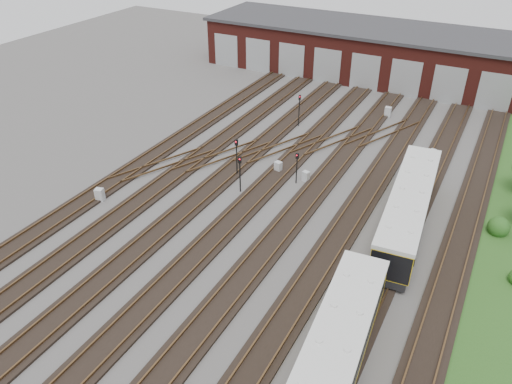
% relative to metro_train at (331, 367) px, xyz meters
% --- Properties ---
extents(ground, '(120.00, 120.00, 0.00)m').
position_rel_metro_train_xyz_m(ground, '(-10.00, 9.43, -1.90)').
color(ground, '#484543').
rests_on(ground, ground).
extents(track_network, '(30.40, 70.00, 0.33)m').
position_rel_metro_train_xyz_m(track_network, '(-10.17, 10.01, -1.79)').
color(track_network, black).
rests_on(track_network, ground).
extents(maintenance_shed, '(51.00, 12.50, 6.35)m').
position_rel_metro_train_xyz_m(maintenance_shed, '(-10.01, 49.40, 1.31)').
color(maintenance_shed, '#511914').
rests_on(maintenance_shed, ground).
extents(metro_train, '(3.89, 46.99, 3.06)m').
position_rel_metro_train_xyz_m(metro_train, '(0.00, 0.00, 0.00)').
color(metro_train, black).
rests_on(metro_train, ground).
extents(signal_mast_0, '(0.29, 0.27, 3.49)m').
position_rel_metro_train_xyz_m(signal_mast_0, '(-15.21, 17.12, 0.33)').
color(signal_mast_0, black).
rests_on(signal_mast_0, ground).
extents(signal_mast_1, '(0.32, 0.31, 3.30)m').
position_rel_metro_train_xyz_m(signal_mast_1, '(-13.58, 14.84, 0.23)').
color(signal_mast_1, black).
rests_on(signal_mast_1, ground).
extents(signal_mast_2, '(0.30, 0.29, 3.49)m').
position_rel_metro_train_xyz_m(signal_mast_2, '(-14.65, 29.34, 0.32)').
color(signal_mast_2, black).
rests_on(signal_mast_2, ground).
extents(signal_mast_3, '(0.26, 0.24, 2.90)m').
position_rel_metro_train_xyz_m(signal_mast_3, '(-9.99, 18.30, -0.03)').
color(signal_mast_3, black).
rests_on(signal_mast_3, ground).
extents(relay_cabinet_0, '(0.78, 0.71, 1.09)m').
position_rel_metro_train_xyz_m(relay_cabinet_0, '(-23.02, 8.23, -1.35)').
color(relay_cabinet_0, '#B6B9BC').
rests_on(relay_cabinet_0, ground).
extents(relay_cabinet_1, '(0.69, 0.62, 0.99)m').
position_rel_metro_train_xyz_m(relay_cabinet_1, '(-12.24, 19.40, -1.40)').
color(relay_cabinet_1, '#B6B9BC').
rests_on(relay_cabinet_1, ground).
extents(relay_cabinet_2, '(0.65, 0.58, 0.93)m').
position_rel_metro_train_xyz_m(relay_cabinet_2, '(-9.40, 19.05, -1.43)').
color(relay_cabinet_2, '#B6B9BC').
rests_on(relay_cabinet_2, ground).
extents(relay_cabinet_3, '(0.70, 0.59, 1.13)m').
position_rel_metro_train_xyz_m(relay_cabinet_3, '(-6.93, 36.32, -1.33)').
color(relay_cabinet_3, '#B6B9BC').
rests_on(relay_cabinet_3, ground).
extents(relay_cabinet_4, '(0.56, 0.49, 0.86)m').
position_rel_metro_train_xyz_m(relay_cabinet_4, '(-0.53, 28.73, -1.47)').
color(relay_cabinet_4, '#B6B9BC').
rests_on(relay_cabinet_4, ground).
extents(bush_1, '(1.59, 1.59, 1.59)m').
position_rel_metro_train_xyz_m(bush_1, '(6.21, 18.70, -1.10)').
color(bush_1, '#1B4513').
rests_on(bush_1, ground).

